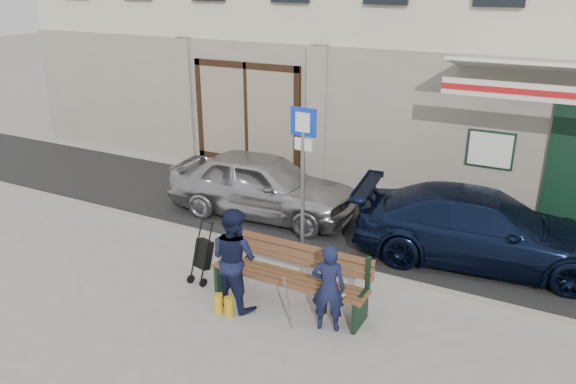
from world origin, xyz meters
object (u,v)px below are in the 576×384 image
Objects in this scene: woman at (234,258)px; stroller at (203,255)px; parking_sign at (303,158)px; car_silver at (262,185)px; man at (329,288)px; car_navy at (482,228)px; bench at (286,276)px.

stroller is at bearing -12.85° from woman.
parking_sign is at bearing 76.96° from stroller.
man is (2.81, -3.03, -0.01)m from car_silver.
parking_sign is (-2.86, -1.03, 1.09)m from car_navy.
parking_sign is at bearing -130.30° from car_silver.
car_silver is 4.14m from man.
stroller is at bearing 118.15° from car_navy.
man reaches higher than car_navy.
stroller is at bearing -114.62° from parking_sign.
car_silver is at bearing 126.24° from bench.
car_navy is at bearing -121.83° from woman.
car_silver reaches higher than man.
man is 1.46m from woman.
car_navy is at bearing 23.76° from parking_sign.
parking_sign reaches higher than man.
parking_sign reaches higher than car_navy.
car_silver is 2.79m from stroller.
man reaches higher than stroller.
car_navy is 3.35× the size of man.
car_silver is 2.07m from parking_sign.
man is 2.33m from stroller.
parking_sign is at bearing -80.37° from woman.
stroller is at bearing -24.25° from man.
man is at bearing -51.13° from parking_sign.
car_silver is 0.90× the size of car_navy.
bench is at bearing -36.48° from man.
man is at bearing 8.27° from stroller.
bench is 1.56× the size of woman.
woman is at bearing -150.33° from bench.
car_navy is 1.78× the size of bench.
car_navy is 3.23m from parking_sign.
woman is at bearing -160.43° from car_silver.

